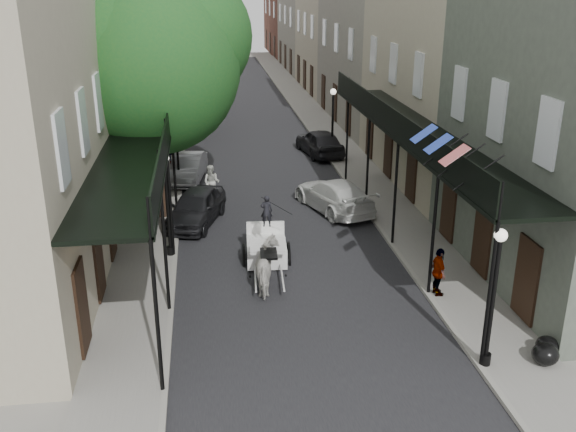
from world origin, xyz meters
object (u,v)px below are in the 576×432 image
object	(u,v)px
tree_near	(162,57)
car_left_mid	(188,168)
lamppost_right_near	(493,296)
lamppost_right_far	(333,122)
pedestrian_walking	(212,182)
pedestrian_sidewalk_right	(439,272)
car_left_near	(196,207)
car_right_far	(320,142)
lamppost_left	(167,203)
horse	(269,267)
car_right_near	(334,195)
pedestrian_sidewalk_left	(171,149)
car_left_far	(201,104)
tree_far	(174,40)
carriage	(266,231)

from	to	relation	value
tree_near	car_left_mid	distance (m)	7.63
lamppost_right_near	lamppost_right_far	xyz separation A→B (m)	(0.00, 20.00, 0.00)
pedestrian_walking	pedestrian_sidewalk_right	world-z (taller)	pedestrian_sidewalk_right
car_left_near	car_right_far	bearing A→B (deg)	72.84
lamppost_right_near	lamppost_left	bearing A→B (deg)	135.71
horse	car_right_near	world-z (taller)	horse
pedestrian_sidewalk_right	car_left_mid	world-z (taller)	pedestrian_sidewalk_right
pedestrian_sidewalk_left	pedestrian_sidewalk_right	bearing A→B (deg)	115.39
car_left_near	car_left_far	world-z (taller)	car_left_near
tree_far	car_left_far	world-z (taller)	tree_far
pedestrian_sidewalk_right	car_left_near	xyz separation A→B (m)	(-7.40, 7.44, -0.19)
car_left_mid	car_right_near	distance (m)	7.96
pedestrian_sidewalk_left	car_left_far	xyz separation A→B (m)	(1.61, 13.80, -0.22)
car_right_near	carriage	bearing A→B (deg)	35.16
carriage	pedestrian_walking	world-z (taller)	carriage
carriage	car_right_near	xyz separation A→B (m)	(3.35, 4.52, -0.36)
pedestrian_sidewalk_left	car_right_far	bearing A→B (deg)	-175.07
horse	car_left_far	distance (m)	28.67
tree_near	pedestrian_sidewalk_right	bearing A→B (deg)	-44.89
lamppost_right_far	car_left_far	bearing A→B (deg)	116.96
tree_far	pedestrian_walking	bearing A→B (deg)	-81.72
tree_far	carriage	bearing A→B (deg)	-79.36
pedestrian_sidewalk_right	carriage	bearing A→B (deg)	51.62
car_right_far	car_left_near	bearing A→B (deg)	45.67
pedestrian_sidewalk_left	car_right_far	world-z (taller)	pedestrian_sidewalk_left
tree_near	lamppost_left	distance (m)	6.10
car_left_far	car_right_far	world-z (taller)	car_right_far
tree_near	horse	bearing A→B (deg)	-65.09
lamppost_right_near	pedestrian_sidewalk_left	world-z (taller)	lamppost_right_near
pedestrian_sidewalk_left	carriage	bearing A→B (deg)	103.84
tree_far	lamppost_right_near	distance (m)	27.74
car_right_near	car_right_far	distance (m)	8.99
horse	lamppost_right_near	bearing A→B (deg)	138.12
horse	car_left_far	bearing A→B (deg)	-82.53
horse	car_left_mid	bearing A→B (deg)	-73.75
tree_near	pedestrian_sidewalk_right	distance (m)	13.11
pedestrian_sidewalk_left	pedestrian_sidewalk_right	distance (m)	18.26
car_left_far	car_left_mid	bearing A→B (deg)	-86.35
lamppost_right_near	car_left_far	size ratio (longest dim) A/B	0.78
pedestrian_walking	car_right_far	size ratio (longest dim) A/B	0.36
carriage	pedestrian_walking	size ratio (longest dim) A/B	1.71
lamppost_right_near	lamppost_right_far	distance (m)	20.00
pedestrian_sidewalk_left	car_right_near	bearing A→B (deg)	129.16
car_left_near	car_right_near	world-z (taller)	car_left_near
tree_far	carriage	distance (m)	19.56
tree_far	lamppost_left	bearing A→B (deg)	-89.54
lamppost_right_near	car_right_far	size ratio (longest dim) A/B	0.86
lamppost_left	carriage	bearing A→B (deg)	-7.72
carriage	car_right_far	world-z (taller)	carriage
lamppost_right_far	horse	xyz separation A→B (m)	(-5.00, -14.93, -1.26)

